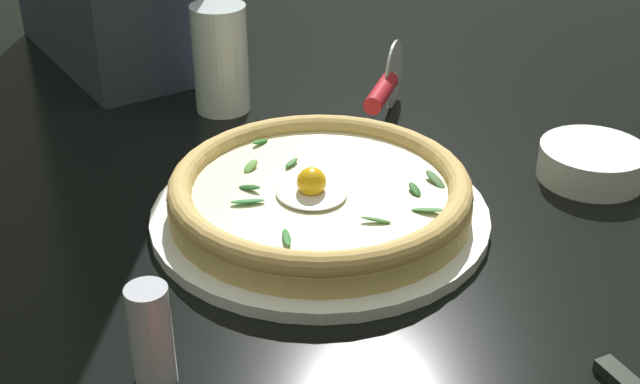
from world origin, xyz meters
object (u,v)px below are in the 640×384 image
at_px(pizza, 320,192).
at_px(side_bowl, 592,163).
at_px(drinking_glass, 221,66).
at_px(pepper_shaker, 151,335).
at_px(pizza_cutter, 386,86).

height_order(pizza, side_bowl, pizza).
bearing_deg(side_bowl, drinking_glass, 32.35).
bearing_deg(side_bowl, pepper_shaker, 93.48).
relative_size(drinking_glass, pepper_shaker, 1.59).
xyz_separation_m(pizza, pizza_cutter, (0.16, -0.20, 0.01)).
xyz_separation_m(side_bowl, pepper_shaker, (-0.03, 0.53, 0.02)).
relative_size(pizza, pizza_cutter, 2.39).
relative_size(pizza, drinking_glass, 2.21).
bearing_deg(drinking_glass, pepper_shaker, 145.87).
relative_size(pizza_cutter, pepper_shaker, 1.47).
bearing_deg(pizza_cutter, drinking_glass, 48.26).
bearing_deg(pizza, side_bowl, -107.27).
height_order(drinking_glass, pepper_shaker, drinking_glass).
xyz_separation_m(pizza_cutter, drinking_glass, (0.14, 0.15, 0.01)).
distance_m(side_bowl, pizza_cutter, 0.26).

